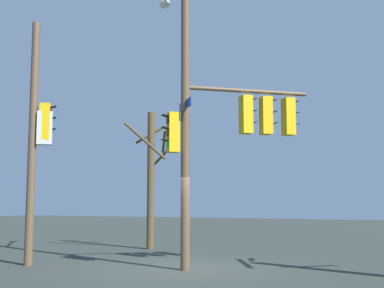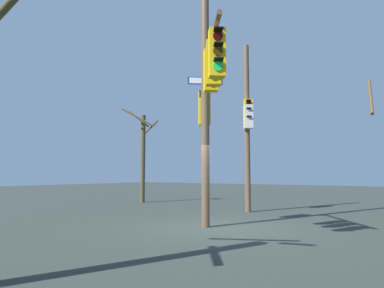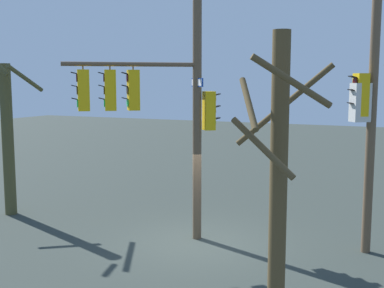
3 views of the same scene
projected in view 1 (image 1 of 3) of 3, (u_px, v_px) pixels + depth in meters
ground_plane at (184, 268)px, 13.96m from camera, size 80.00×80.00×0.00m
main_signal_pole_assembly at (211, 102)px, 14.39m from camera, size 5.05×3.12×9.22m
secondary_pole_assembly at (37, 135)px, 15.01m from camera, size 0.72×0.59×7.26m
bare_tree_behind_pole at (151, 175)px, 19.80m from camera, size 1.84×1.86×5.36m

